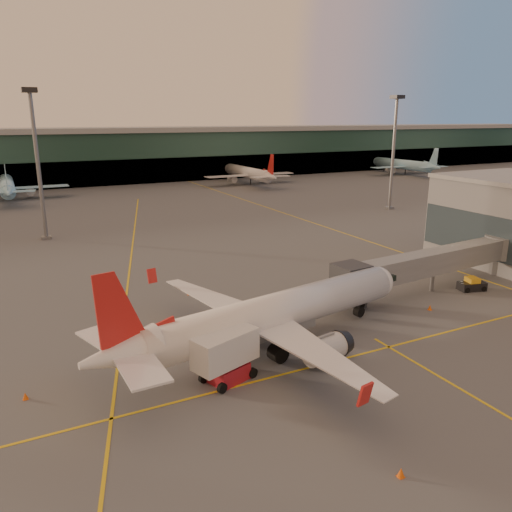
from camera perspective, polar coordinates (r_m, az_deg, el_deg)
name	(u,v)px	position (r m, az deg, el deg)	size (l,w,h in m)	color
ground	(383,384)	(43.11, 14.29, -13.98)	(600.00, 600.00, 0.00)	#4C4F54
taxi_markings	(149,260)	(77.34, -12.13, -0.44)	(100.12, 173.00, 0.01)	gold
terminal	(89,156)	(171.83, -18.50, 10.78)	(400.00, 20.00, 17.60)	#19382D
mast_west_near	(37,154)	(94.06, -23.77, 10.63)	(2.40, 2.40, 25.60)	slate
mast_east_near	(394,144)	(120.70, 15.48, 12.19)	(2.40, 2.40, 25.60)	slate
distant_aircraft_row	(25,198)	(147.26, -24.87, 6.01)	(290.00, 34.00, 13.00)	#98D9FF
main_airplane	(269,316)	(46.00, 1.53, -6.86)	(34.09, 30.93, 10.33)	white
jet_bridge	(441,261)	(66.10, 20.36, -0.56)	(30.68, 5.81, 5.34)	slate
catering_truck	(226,354)	(41.17, -3.44, -11.14)	(5.97, 4.01, 4.27)	maroon
pushback_tug	(472,285)	(67.99, 23.45, -3.06)	(3.56, 2.47, 1.66)	black
cone_nose	(430,308)	(59.57, 19.26, -5.58)	(0.47, 0.47, 0.60)	#EB5A0C
cone_tail	(25,396)	(43.52, -24.86, -14.32)	(0.45, 0.45, 0.57)	#EB5A0C
cone_wing_right	(401,473)	(33.86, 16.23, -22.68)	(0.48, 0.48, 0.61)	#EB5A0C
cone_wing_left	(189,293)	(61.43, -7.71, -4.23)	(0.38, 0.38, 0.48)	#EB5A0C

